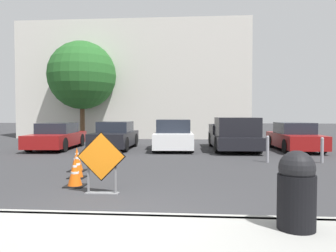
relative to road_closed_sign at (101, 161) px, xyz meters
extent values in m
plane|color=#333335|center=(0.73, 8.18, -0.72)|extent=(96.00, 96.00, 0.00)
cube|color=#999993|center=(0.73, -1.82, -0.65)|extent=(25.34, 0.20, 0.14)
cube|color=black|center=(0.00, 0.00, 0.11)|extent=(1.09, 0.02, 1.09)
cube|color=orange|center=(0.00, -0.02, 0.11)|extent=(1.03, 0.02, 1.03)
cube|color=slate|center=(0.00, 0.04, -0.71)|extent=(0.74, 0.20, 0.02)
cube|color=slate|center=(-0.31, 0.04, -0.31)|extent=(0.04, 0.04, 0.84)
cube|color=slate|center=(0.31, 0.04, -0.31)|extent=(0.04, 0.04, 0.84)
cube|color=black|center=(-0.86, 0.69, -0.71)|extent=(0.47, 0.47, 0.03)
cone|color=#EA590F|center=(-0.86, 0.69, -0.37)|extent=(0.35, 0.35, 0.65)
cylinder|color=white|center=(-0.86, 0.69, -0.23)|extent=(0.11, 0.11, 0.06)
cylinder|color=white|center=(-0.86, 0.69, -0.38)|extent=(0.19, 0.19, 0.06)
cube|color=black|center=(-1.20, 1.75, -0.71)|extent=(0.44, 0.44, 0.03)
cone|color=#EA590F|center=(-1.20, 1.75, -0.33)|extent=(0.33, 0.33, 0.73)
cylinder|color=white|center=(-1.20, 1.75, -0.17)|extent=(0.10, 0.10, 0.07)
cylinder|color=white|center=(-1.20, 1.75, -0.34)|extent=(0.18, 0.18, 0.07)
cube|color=black|center=(-1.58, 2.79, -0.71)|extent=(0.49, 0.49, 0.03)
cone|color=#EA590F|center=(-1.58, 2.79, -0.35)|extent=(0.36, 0.36, 0.70)
cylinder|color=white|center=(-1.58, 2.79, -0.19)|extent=(0.11, 0.11, 0.06)
cylinder|color=white|center=(-1.58, 2.79, -0.36)|extent=(0.20, 0.20, 0.06)
cube|color=maroon|center=(-4.89, 9.01, -0.23)|extent=(2.05, 4.58, 0.61)
cube|color=#1E232D|center=(-4.90, 9.12, 0.33)|extent=(1.69, 2.15, 0.52)
cylinder|color=black|center=(-3.99, 7.67, -0.38)|extent=(0.24, 0.69, 0.68)
cylinder|color=black|center=(-5.64, 7.58, -0.38)|extent=(0.24, 0.69, 0.68)
cylinder|color=black|center=(-4.15, 10.45, -0.38)|extent=(0.24, 0.69, 0.68)
cylinder|color=black|center=(-5.79, 10.35, -0.38)|extent=(0.24, 0.69, 0.68)
cube|color=black|center=(-1.94, 9.20, -0.20)|extent=(1.75, 4.08, 0.67)
cube|color=#1E232D|center=(-1.94, 9.30, 0.40)|extent=(1.53, 1.88, 0.52)
cylinder|color=black|center=(-1.14, 7.94, -0.37)|extent=(0.20, 0.71, 0.71)
cylinder|color=black|center=(-2.72, 7.93, -0.37)|extent=(0.20, 0.71, 0.71)
cylinder|color=black|center=(-1.15, 10.46, -0.37)|extent=(0.20, 0.71, 0.71)
cylinder|color=black|center=(-2.74, 10.45, -0.37)|extent=(0.20, 0.71, 0.71)
cube|color=white|center=(1.01, 9.17, -0.21)|extent=(2.07, 4.16, 0.69)
cube|color=#1E232D|center=(1.01, 9.27, 0.45)|extent=(1.72, 1.96, 0.64)
cylinder|color=black|center=(1.93, 7.96, -0.42)|extent=(0.23, 0.61, 0.60)
cylinder|color=black|center=(0.24, 7.86, -0.42)|extent=(0.23, 0.61, 0.60)
cylinder|color=black|center=(1.79, 10.47, -0.42)|extent=(0.23, 0.61, 0.60)
cylinder|color=black|center=(0.10, 10.38, -0.42)|extent=(0.23, 0.61, 0.60)
cube|color=black|center=(3.96, 9.42, -0.24)|extent=(2.20, 5.26, 0.55)
cube|color=black|center=(4.01, 8.25, 0.46)|extent=(1.93, 2.14, 0.85)
cube|color=black|center=(3.88, 11.65, 0.26)|extent=(1.92, 0.17, 0.45)
cube|color=black|center=(4.88, 10.49, 0.26)|extent=(0.19, 2.49, 0.45)
cube|color=black|center=(2.97, 10.42, 0.26)|extent=(0.19, 2.49, 0.45)
cylinder|color=black|center=(4.95, 7.90, -0.35)|extent=(0.27, 0.76, 0.75)
cylinder|color=black|center=(3.09, 7.83, -0.35)|extent=(0.27, 0.76, 0.75)
cylinder|color=black|center=(4.83, 11.01, -0.35)|extent=(0.27, 0.76, 0.75)
cylinder|color=black|center=(2.98, 10.94, -0.35)|extent=(0.27, 0.76, 0.75)
cube|color=maroon|center=(6.91, 9.23, -0.23)|extent=(1.85, 4.18, 0.64)
cube|color=#1E232D|center=(6.91, 9.33, 0.36)|extent=(1.58, 1.94, 0.54)
cylinder|color=black|center=(7.75, 7.97, -0.40)|extent=(0.22, 0.65, 0.65)
cylinder|color=black|center=(6.14, 7.93, -0.40)|extent=(0.22, 0.65, 0.65)
cylinder|color=black|center=(7.68, 10.53, -0.40)|extent=(0.22, 0.65, 0.65)
cylinder|color=black|center=(6.08, 10.49, -0.40)|extent=(0.22, 0.65, 0.65)
cylinder|color=black|center=(3.47, -2.33, -0.20)|extent=(0.53, 0.53, 0.77)
sphere|color=black|center=(3.47, -2.33, 0.28)|extent=(0.50, 0.50, 0.50)
cylinder|color=gray|center=(4.72, 5.13, -0.26)|extent=(0.11, 0.11, 0.93)
sphere|color=gray|center=(4.72, 5.13, 0.20)|extent=(0.12, 0.12, 0.12)
cylinder|color=gray|center=(6.65, 5.13, -0.29)|extent=(0.11, 0.11, 0.88)
sphere|color=gray|center=(6.65, 5.13, 0.15)|extent=(0.12, 0.12, 0.12)
cube|color=beige|center=(-2.46, 18.38, 3.53)|extent=(16.95, 5.00, 8.52)
cylinder|color=#513823|center=(-5.63, 14.94, 0.62)|extent=(0.32, 0.32, 2.68)
sphere|color=#235B23|center=(-5.63, 14.94, 3.70)|extent=(4.64, 4.64, 4.64)
camera|label=1|loc=(2.03, -7.03, 1.04)|focal=35.00mm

